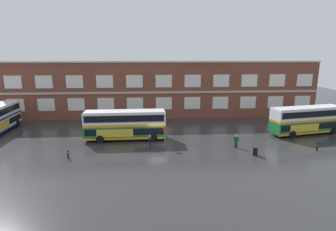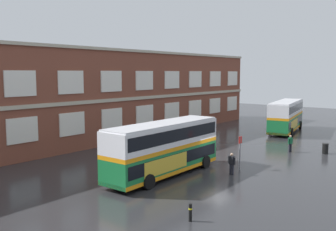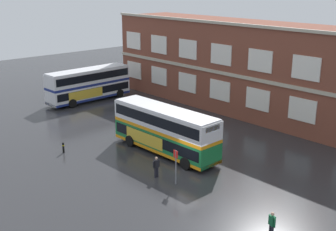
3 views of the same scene
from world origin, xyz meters
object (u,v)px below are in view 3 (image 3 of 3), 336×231
at_px(second_passenger, 156,166).
at_px(double_decker_near, 89,84).
at_px(bus_stand_flag, 176,164).
at_px(safety_bollard_east, 63,147).
at_px(double_decker_middle, 165,130).
at_px(waiting_passenger, 272,224).

bearing_deg(second_passenger, double_decker_near, 159.81).
bearing_deg(bus_stand_flag, safety_bollard_east, -164.38).
height_order(double_decker_middle, waiting_passenger, double_decker_middle).
height_order(double_decker_near, double_decker_middle, same).
xyz_separation_m(double_decker_middle, bus_stand_flag, (5.26, -3.57, -0.51)).
bearing_deg(bus_stand_flag, double_decker_middle, 145.82).
relative_size(double_decker_middle, safety_bollard_east, 11.64).
height_order(bus_stand_flag, safety_bollard_east, bus_stand_flag).
xyz_separation_m(waiting_passenger, bus_stand_flag, (-9.04, 0.68, 0.70)).
bearing_deg(double_decker_middle, safety_bollard_east, -131.62).
bearing_deg(double_decker_middle, bus_stand_flag, -34.18).
xyz_separation_m(double_decker_near, safety_bollard_east, (13.52, -11.24, -1.66)).
xyz_separation_m(double_decker_near, bus_stand_flag, (24.75, -8.11, -0.51)).
distance_m(waiting_passenger, second_passenger, 10.90).
relative_size(double_decker_middle, second_passenger, 6.50).
bearing_deg(double_decker_near, bus_stand_flag, -18.14).
bearing_deg(double_decker_near, second_passenger, -20.19).
bearing_deg(second_passenger, waiting_passenger, -1.97).
relative_size(waiting_passenger, second_passenger, 1.00).
height_order(double_decker_near, waiting_passenger, double_decker_near).
bearing_deg(double_decker_near, double_decker_middle, -13.09).
xyz_separation_m(double_decker_near, waiting_passenger, (33.78, -8.79, -1.22)).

